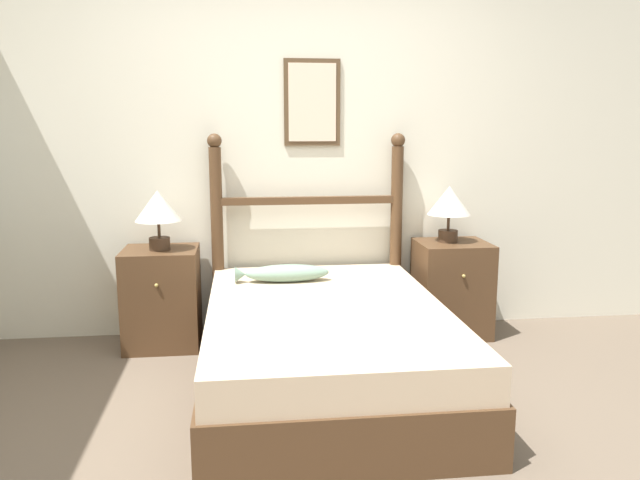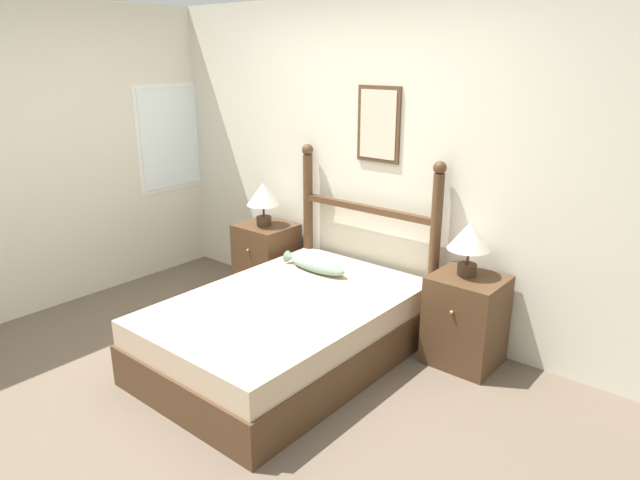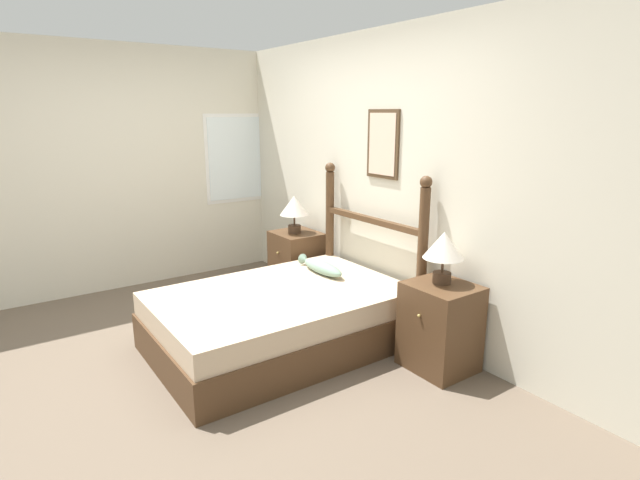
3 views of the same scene
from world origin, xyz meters
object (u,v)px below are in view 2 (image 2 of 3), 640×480
object	(u,v)px
table_lamp_left	(263,196)
fish_pillow	(316,265)
bed	(287,330)
nightstand_right	(465,320)
table_lamp_right	(469,238)
nightstand_left	(267,259)

from	to	relation	value
table_lamp_left	fish_pillow	world-z (taller)	table_lamp_left
table_lamp_left	fish_pillow	size ratio (longest dim) A/B	0.65
bed	nightstand_right	world-z (taller)	nightstand_right
nightstand_right	table_lamp_right	bearing A→B (deg)	145.77
table_lamp_right	fish_pillow	bearing A→B (deg)	-167.08
bed	nightstand_right	distance (m)	1.27
nightstand_right	fish_pillow	distance (m)	1.22
nightstand_right	table_lamp_right	xyz separation A→B (m)	(-0.03, 0.02, 0.59)
bed	fish_pillow	distance (m)	0.65
table_lamp_left	fish_pillow	xyz separation A→B (m)	(0.79, -0.22, -0.39)
nightstand_left	table_lamp_right	xyz separation A→B (m)	(1.94, 0.02, 0.59)
table_lamp_left	nightstand_right	bearing A→B (deg)	0.71
nightstand_left	nightstand_right	xyz separation A→B (m)	(1.97, 0.00, 0.00)
table_lamp_right	fish_pillow	world-z (taller)	table_lamp_right
bed	nightstand_left	distance (m)	1.27
bed	fish_pillow	xyz separation A→B (m)	(-0.20, 0.55, 0.29)
nightstand_right	nightstand_left	bearing A→B (deg)	180.00
nightstand_left	bed	bearing A→B (deg)	-38.60
nightstand_right	table_lamp_left	size ratio (longest dim) A/B	1.70
fish_pillow	nightstand_left	bearing A→B (deg)	163.03
bed	table_lamp_right	world-z (taller)	table_lamp_right
fish_pillow	table_lamp_left	bearing A→B (deg)	164.59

